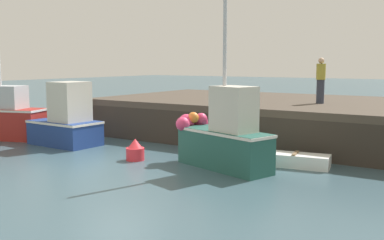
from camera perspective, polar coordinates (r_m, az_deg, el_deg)
name	(u,v)px	position (r m, az deg, el deg)	size (l,w,h in m)	color
ground	(117,163)	(14.54, -9.35, -5.34)	(120.00, 160.00, 0.10)	#38515B
pier	(279,107)	(18.80, 10.71, 1.64)	(14.88, 8.08, 1.55)	#473D33
fishing_boat_near_left	(3,118)	(20.03, -22.42, 0.18)	(3.75, 2.28, 4.86)	maroon
fishing_boat_near_right	(67,122)	(17.72, -15.33, -0.20)	(2.73, 1.61, 2.37)	navy
fishing_boat_mid	(223,136)	(13.35, 3.91, -2.03)	(3.45, 2.04, 5.21)	#23564C
rowboat	(295,160)	(13.98, 12.71, -4.90)	(2.08, 1.07, 0.43)	white
dockworker	(321,81)	(17.82, 15.70, 4.74)	(0.34, 0.34, 1.71)	#2D3342
mooring_buoy_foreground	(135,151)	(14.62, -7.07, -3.79)	(0.58, 0.58, 0.69)	red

